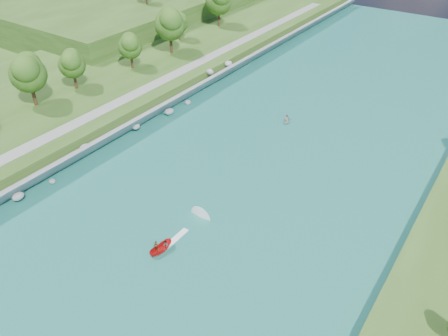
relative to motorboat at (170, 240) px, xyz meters
The scene contains 8 objects.
ground 2.34m from the motorboat, 102.97° to the right, with size 260.00×260.00×0.00m, color #2D5119.
river_water 17.84m from the motorboat, 91.61° to the left, with size 55.00×240.00×0.10m, color #1A6360.
berm_west 53.56m from the motorboat, 160.56° to the left, with size 45.00×240.00×3.50m, color #2D5119.
riprap_bank 31.33m from the motorboat, 147.32° to the left, with size 4.21×236.00×4.52m.
riverside_path 37.62m from the motorboat, 151.63° to the left, with size 3.00×200.00×0.10m, color gray.
trees_west 45.57m from the motorboat, 167.35° to the left, with size 16.81×153.88×13.81m.
motorboat is the anchor object (origin of this frame).
raft 40.62m from the motorboat, 94.77° to the left, with size 2.55×3.11×1.66m.
Camera 1 is at (31.82, -29.76, 43.44)m, focal length 35.00 mm.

